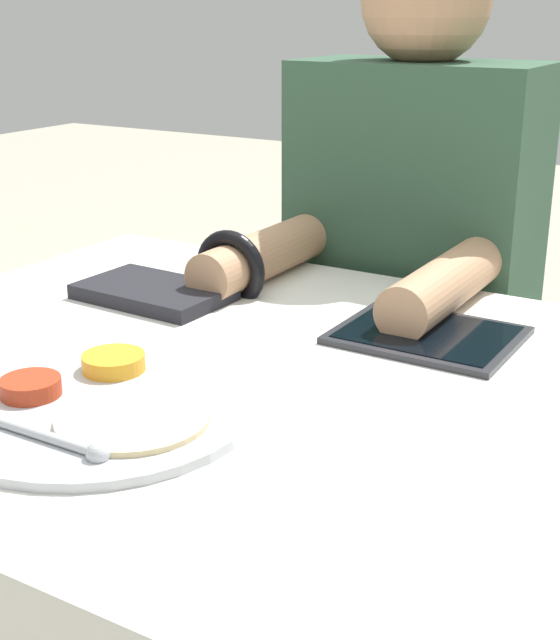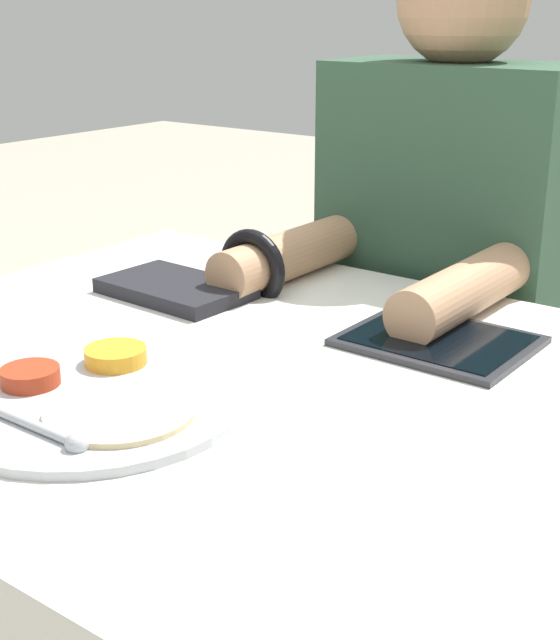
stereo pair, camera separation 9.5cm
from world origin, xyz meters
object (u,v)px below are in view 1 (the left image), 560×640
Objects in this scene: red_notebook at (154,293)px; tablet_device at (428,335)px; person_diner at (406,354)px; thali_tray at (100,405)px.

tablet_device is at bearing 7.46° from red_notebook.
red_notebook is 0.47m from person_diner.
thali_tray is at bearing -93.08° from person_diner.
red_notebook is at bearing -172.54° from tablet_device.
person_diner reaches higher than red_notebook.
tablet_device is at bearing -63.96° from person_diner.
person_diner is (0.21, 0.38, -0.18)m from red_notebook.
tablet_device is 0.41m from person_diner.
red_notebook is at bearing 119.90° from thali_tray.
thali_tray is 1.54× the size of red_notebook.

